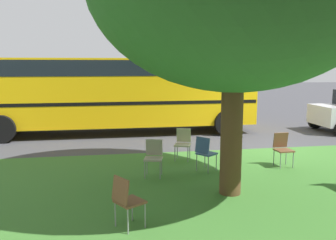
# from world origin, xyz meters

# --- Properties ---
(ground) EXTENTS (80.00, 80.00, 0.00)m
(ground) POSITION_xyz_m (0.00, 0.00, 0.00)
(ground) COLOR #424247
(grass_verge) EXTENTS (48.00, 6.00, 0.01)m
(grass_verge) POSITION_xyz_m (0.00, 3.20, 0.00)
(grass_verge) COLOR #3D752D
(grass_verge) RESTS_ON ground
(chair_0) EXTENTS (0.44, 0.44, 0.88)m
(chair_0) POSITION_xyz_m (0.46, 2.14, 0.52)
(chair_0) COLOR brown
(chair_0) RESTS_ON ground
(chair_1) EXTENTS (0.58, 0.57, 0.88)m
(chair_1) POSITION_xyz_m (4.67, 5.09, 0.52)
(chair_1) COLOR brown
(chair_1) RESTS_ON ground
(chair_2) EXTENTS (0.50, 0.51, 0.88)m
(chair_2) POSITION_xyz_m (3.89, 2.42, 0.52)
(chair_2) COLOR #ADA393
(chair_2) RESTS_ON ground
(chair_4) EXTENTS (0.58, 0.58, 0.88)m
(chair_4) POSITION_xyz_m (2.58, 2.25, 0.52)
(chair_4) COLOR #335184
(chair_4) RESTS_ON ground
(chair_5) EXTENTS (0.54, 0.54, 0.88)m
(chair_5) POSITION_xyz_m (2.90, 1.09, 0.52)
(chair_5) COLOR beige
(chair_5) RESTS_ON ground
(school_bus) EXTENTS (10.40, 2.80, 2.88)m
(school_bus) POSITION_xyz_m (4.56, -3.27, 1.76)
(school_bus) COLOR yellow
(school_bus) RESTS_ON ground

